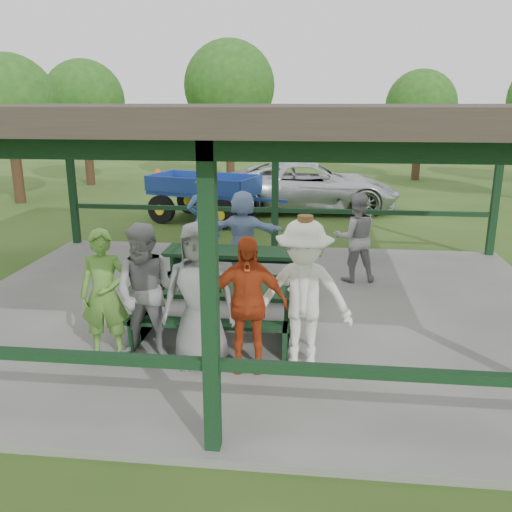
# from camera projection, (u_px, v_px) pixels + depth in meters

# --- Properties ---
(ground) EXTENTS (90.00, 90.00, 0.00)m
(ground) POSITION_uv_depth(u_px,v_px,m) (256.00, 313.00, 9.00)
(ground) COLOR #2C4917
(ground) RESTS_ON ground
(concrete_slab) EXTENTS (10.00, 8.00, 0.10)m
(concrete_slab) POSITION_uv_depth(u_px,v_px,m) (256.00, 310.00, 8.99)
(concrete_slab) COLOR slate
(concrete_slab) RESTS_ON ground
(pavilion_structure) EXTENTS (10.60, 8.60, 3.24)m
(pavilion_structure) POSITION_uv_depth(u_px,v_px,m) (256.00, 116.00, 8.13)
(pavilion_structure) COLOR black
(pavilion_structure) RESTS_ON concrete_slab
(picnic_table_near) EXTENTS (2.44, 1.39, 0.75)m
(picnic_table_near) POSITION_uv_depth(u_px,v_px,m) (215.00, 306.00, 7.75)
(picnic_table_near) COLOR black
(picnic_table_near) RESTS_ON concrete_slab
(picnic_table_far) EXTENTS (2.44, 1.39, 0.75)m
(picnic_table_far) POSITION_uv_depth(u_px,v_px,m) (234.00, 265.00, 9.66)
(picnic_table_far) COLOR black
(picnic_table_far) RESTS_ON concrete_slab
(table_setting) EXTENTS (2.46, 0.45, 0.10)m
(table_setting) POSITION_uv_depth(u_px,v_px,m) (221.00, 284.00, 7.67)
(table_setting) COLOR white
(table_setting) RESTS_ON picnic_table_near
(contestant_green) EXTENTS (0.69, 0.50, 1.74)m
(contestant_green) POSITION_uv_depth(u_px,v_px,m) (105.00, 295.00, 7.02)
(contestant_green) COLOR #5B9636
(contestant_green) RESTS_ON concrete_slab
(contestant_grey_left) EXTENTS (0.90, 0.71, 1.82)m
(contestant_grey_left) POSITION_uv_depth(u_px,v_px,m) (147.00, 293.00, 6.96)
(contestant_grey_left) COLOR gray
(contestant_grey_left) RESTS_ON concrete_slab
(contestant_grey_mid) EXTENTS (0.94, 0.63, 1.89)m
(contestant_grey_mid) POSITION_uv_depth(u_px,v_px,m) (199.00, 295.00, 6.78)
(contestant_grey_mid) COLOR gray
(contestant_grey_mid) RESTS_ON concrete_slab
(contestant_red) EXTENTS (1.04, 0.49, 1.74)m
(contestant_red) POSITION_uv_depth(u_px,v_px,m) (246.00, 304.00, 6.70)
(contestant_red) COLOR #BF401A
(contestant_red) RESTS_ON concrete_slab
(contestant_white_fedora) EXTENTS (1.30, 0.83, 1.97)m
(contestant_white_fedora) POSITION_uv_depth(u_px,v_px,m) (303.00, 295.00, 6.73)
(contestant_white_fedora) COLOR white
(contestant_white_fedora) RESTS_ON concrete_slab
(spectator_lblue) EXTENTS (1.59, 0.64, 1.67)m
(spectator_lblue) POSITION_uv_depth(u_px,v_px,m) (243.00, 233.00, 10.48)
(spectator_lblue) COLOR #86A2CF
(spectator_lblue) RESTS_ON concrete_slab
(spectator_blue) EXTENTS (0.80, 0.66, 1.88)m
(spectator_blue) POSITION_uv_depth(u_px,v_px,m) (204.00, 221.00, 11.00)
(spectator_blue) COLOR #3D62A0
(spectator_blue) RESTS_ON concrete_slab
(spectator_grey) EXTENTS (0.92, 0.77, 1.68)m
(spectator_grey) POSITION_uv_depth(u_px,v_px,m) (355.00, 237.00, 10.11)
(spectator_grey) COLOR gray
(spectator_grey) RESTS_ON concrete_slab
(pickup_truck) EXTENTS (5.85, 3.11, 1.57)m
(pickup_truck) POSITION_uv_depth(u_px,v_px,m) (309.00, 186.00, 17.29)
(pickup_truck) COLOR silver
(pickup_truck) RESTS_ON ground
(farm_trailer) EXTENTS (4.17, 2.52, 1.45)m
(farm_trailer) POSITION_uv_depth(u_px,v_px,m) (204.00, 197.00, 15.80)
(farm_trailer) COLOR navy
(farm_trailer) RESTS_ON ground
(tree_far_left) EXTENTS (3.24, 3.24, 5.07)m
(tree_far_left) POSITION_uv_depth(u_px,v_px,m) (84.00, 101.00, 22.01)
(tree_far_left) COLOR #312113
(tree_far_left) RESTS_ON ground
(tree_left) EXTENTS (3.78, 3.78, 5.91)m
(tree_left) POSITION_uv_depth(u_px,v_px,m) (229.00, 86.00, 22.57)
(tree_left) COLOR #312113
(tree_left) RESTS_ON ground
(tree_mid) EXTENTS (3.05, 3.05, 4.76)m
(tree_mid) POSITION_uv_depth(u_px,v_px,m) (421.00, 106.00, 23.49)
(tree_mid) COLOR #312113
(tree_mid) RESTS_ON ground
(tree_edge_left) EXTENTS (3.17, 3.17, 4.95)m
(tree_edge_left) POSITION_uv_depth(u_px,v_px,m) (9.00, 103.00, 17.93)
(tree_edge_left) COLOR #312113
(tree_edge_left) RESTS_ON ground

